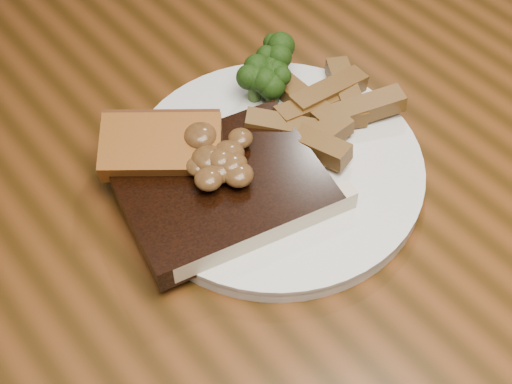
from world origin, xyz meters
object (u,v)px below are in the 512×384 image
dining_table (258,282)px  garlic_bread (164,162)px  plate (275,170)px  steak (222,188)px  potato_wedges (327,116)px

dining_table → garlic_bread: 0.15m
plate → steak: (-0.06, 0.00, 0.02)m
dining_table → garlic_bread: garlic_bread is taller
plate → potato_wedges: potato_wedges is taller
potato_wedges → plate: bearing=-172.7°
garlic_bread → plate: bearing=2.4°
steak → potato_wedges: same height
steak → garlic_bread: size_ratio=1.63×
dining_table → garlic_bread: bearing=108.3°
plate → garlic_bread: bearing=143.9°
steak → garlic_bread: (-0.02, 0.06, -0.00)m
steak → potato_wedges: size_ratio=1.57×
plate → potato_wedges: 0.07m
dining_table → potato_wedges: bearing=20.9°
garlic_bread → potato_wedges: 0.16m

